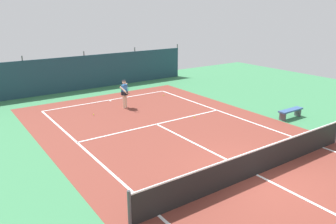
{
  "coord_description": "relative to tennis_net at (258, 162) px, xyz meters",
  "views": [
    {
      "loc": [
        -8.46,
        -6.68,
        5.58
      ],
      "look_at": [
        0.02,
        5.42,
        0.9
      ],
      "focal_mm": 35.29,
      "sensor_mm": 36.0,
      "label": 1
    }
  ],
  "objects": [
    {
      "name": "tennis_player",
      "position": [
        0.06,
        9.84,
        0.45
      ],
      "size": [
        0.56,
        0.83,
        1.64
      ],
      "rotation": [
        0.0,
        0.0,
        3.61
      ],
      "color": "beige",
      "rests_on": "ground"
    },
    {
      "name": "tennis_ball_midcourt",
      "position": [
        -1.99,
        9.63,
        -0.48
      ],
      "size": [
        0.07,
        0.07,
        0.07
      ],
      "primitive_type": "sphere",
      "color": "#CCDB33",
      "rests_on": "ground"
    },
    {
      "name": "courtside_bench",
      "position": [
        6.31,
        3.15,
        -0.14
      ],
      "size": [
        1.6,
        0.4,
        0.49
      ],
      "color": "#335184",
      "rests_on": "ground"
    },
    {
      "name": "parked_car",
      "position": [
        0.55,
        18.24,
        0.33
      ],
      "size": [
        2.3,
        4.34,
        1.68
      ],
      "rotation": [
        0.0,
        0.0,
        3.05
      ],
      "color": "silver",
      "rests_on": "ground"
    },
    {
      "name": "tennis_net",
      "position": [
        0.0,
        0.0,
        0.0
      ],
      "size": [
        10.12,
        0.1,
        1.1
      ],
      "color": "black",
      "rests_on": "ground"
    },
    {
      "name": "back_fence",
      "position": [
        -0.0,
        16.05,
        0.16
      ],
      "size": [
        16.3,
        0.98,
        2.7
      ],
      "color": "#1E3D4C",
      "rests_on": "ground"
    },
    {
      "name": "ground_plane",
      "position": [
        0.0,
        0.0,
        -0.51
      ],
      "size": [
        36.0,
        36.0,
        0.0
      ],
      "primitive_type": "plane",
      "color": "#387A4C"
    },
    {
      "name": "tennis_ball_by_sideline",
      "position": [
        3.46,
        10.85,
        -0.48
      ],
      "size": [
        0.07,
        0.07,
        0.07
      ],
      "primitive_type": "sphere",
      "color": "#CCDB33",
      "rests_on": "ground"
    },
    {
      "name": "tennis_ball_near_player",
      "position": [
        2.2,
        6.09,
        -0.48
      ],
      "size": [
        0.07,
        0.07,
        0.07
      ],
      "primitive_type": "sphere",
      "color": "#CCDB33",
      "rests_on": "ground"
    },
    {
      "name": "court_surface",
      "position": [
        0.0,
        0.0,
        -0.51
      ],
      "size": [
        11.02,
        26.6,
        0.01
      ],
      "color": "brown",
      "rests_on": "ground"
    }
  ]
}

